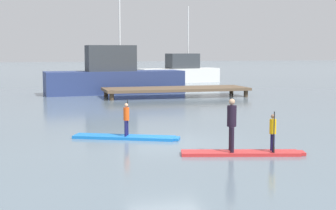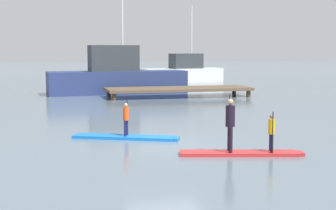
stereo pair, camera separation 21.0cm
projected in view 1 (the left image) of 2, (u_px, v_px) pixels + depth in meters
The scene contains 9 objects.
ground_plane at pixel (168, 143), 16.89m from camera, with size 240.00×240.00×0.00m, color slate.
paddleboard_near at pixel (126, 137), 17.80m from camera, with size 3.67×2.15×0.10m.
paddler_child_solo at pixel (126, 117), 17.73m from camera, with size 0.27×0.38×1.27m.
paddleboard_far at pixel (243, 153), 15.06m from camera, with size 3.69×1.50×0.10m.
paddler_adult at pixel (232, 121), 14.96m from camera, with size 0.34×0.49×1.69m.
paddler_child_front at pixel (273, 131), 14.98m from camera, with size 0.24×0.39×1.22m.
fishing_boat_green_midground at pixel (114, 77), 36.05m from camera, with size 9.94×3.19×9.97m.
motor_boat_small_navy at pixel (180, 72), 48.54m from camera, with size 8.24×3.60×7.25m.
floating_dock at pixel (176, 89), 33.66m from camera, with size 9.56×3.14×0.61m.
Camera 1 is at (-4.27, -16.10, 3.10)m, focal length 54.17 mm.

